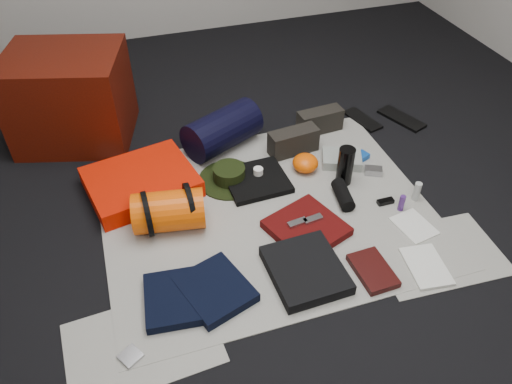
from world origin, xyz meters
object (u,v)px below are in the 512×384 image
object	(u,v)px
sleeping_pad	(141,182)
stuff_sack	(169,211)
water_bottle	(345,166)
paperback_book	(373,271)
red_cabinet	(70,97)
compact_camera	(373,171)
navy_duffel	(222,130)

from	to	relation	value
sleeping_pad	stuff_sack	world-z (taller)	stuff_sack
water_bottle	paperback_book	bearing A→B (deg)	-103.47
sleeping_pad	stuff_sack	distance (m)	0.33
sleeping_pad	water_bottle	distance (m)	1.06
red_cabinet	compact_camera	xyz separation A→B (m)	(1.49, -0.87, -0.24)
sleeping_pad	red_cabinet	bearing A→B (deg)	114.54
sleeping_pad	paperback_book	distance (m)	1.24
sleeping_pad	compact_camera	xyz separation A→B (m)	(1.21, -0.25, -0.03)
red_cabinet	sleeping_pad	distance (m)	0.71
sleeping_pad	compact_camera	size ratio (longest dim) A/B	5.73
stuff_sack	paperback_book	world-z (taller)	stuff_sack
compact_camera	red_cabinet	bearing A→B (deg)	175.60
water_bottle	compact_camera	distance (m)	0.20
stuff_sack	paperback_book	size ratio (longest dim) A/B	1.47
stuff_sack	paperback_book	distance (m)	0.97
red_cabinet	paperback_book	world-z (taller)	red_cabinet
compact_camera	paperback_book	size ratio (longest dim) A/B	0.41
red_cabinet	water_bottle	xyz separation A→B (m)	(1.31, -0.88, -0.15)
red_cabinet	navy_duffel	world-z (taller)	red_cabinet
red_cabinet	compact_camera	world-z (taller)	red_cabinet
stuff_sack	paperback_book	bearing A→B (deg)	-35.45
stuff_sack	sleeping_pad	bearing A→B (deg)	106.66
sleeping_pad	paperback_book	xyz separation A→B (m)	(0.88, -0.87, -0.03)
stuff_sack	navy_duffel	bearing A→B (deg)	53.56
sleeping_pad	stuff_sack	size ratio (longest dim) A/B	1.59
water_bottle	navy_duffel	bearing A→B (deg)	136.10
navy_duffel	compact_camera	world-z (taller)	navy_duffel
sleeping_pad	paperback_book	bearing A→B (deg)	-44.76
compact_camera	water_bottle	bearing A→B (deg)	-150.29
red_cabinet	sleeping_pad	bearing A→B (deg)	-49.86
compact_camera	paperback_book	distance (m)	0.70
stuff_sack	navy_duffel	distance (m)	0.69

